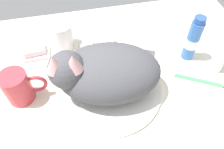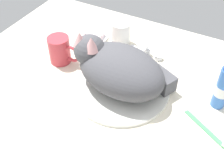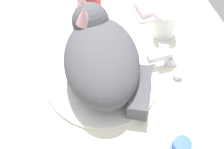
# 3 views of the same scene
# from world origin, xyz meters

# --- Properties ---
(ground_plane) EXTENTS (1.10, 0.83, 0.03)m
(ground_plane) POSITION_xyz_m (0.00, 0.00, -0.01)
(ground_plane) COLOR silver
(sink_basin) EXTENTS (0.30, 0.30, 0.01)m
(sink_basin) POSITION_xyz_m (0.00, 0.00, 0.01)
(sink_basin) COLOR silver
(sink_basin) RESTS_ON ground_plane
(faucet) EXTENTS (0.13, 0.09, 0.05)m
(faucet) POSITION_xyz_m (0.00, 0.18, 0.02)
(faucet) COLOR silver
(faucet) RESTS_ON ground_plane
(cat) EXTENTS (0.32, 0.23, 0.17)m
(cat) POSITION_xyz_m (-0.01, 0.00, 0.08)
(cat) COLOR #4C4C51
(cat) RESTS_ON sink_basin
(coffee_mug) EXTENTS (0.12, 0.07, 0.09)m
(coffee_mug) POSITION_xyz_m (-0.24, 0.03, 0.05)
(coffee_mug) COLOR #C63842
(coffee_mug) RESTS_ON ground_plane
(rinse_cup) EXTENTS (0.07, 0.07, 0.09)m
(rinse_cup) POSITION_xyz_m (-0.11, 0.22, 0.04)
(rinse_cup) COLOR white
(rinse_cup) RESTS_ON ground_plane
(soap_dish) EXTENTS (0.09, 0.06, 0.01)m
(soap_dish) POSITION_xyz_m (-0.21, 0.19, 0.01)
(soap_dish) COLOR white
(soap_dish) RESTS_ON ground_plane
(soap_bar) EXTENTS (0.07, 0.05, 0.02)m
(soap_bar) POSITION_xyz_m (-0.21, 0.19, 0.02)
(soap_bar) COLOR silver
(soap_bar) RESTS_ON soap_dish
(toothpaste_bottle) EXTENTS (0.04, 0.04, 0.15)m
(toothpaste_bottle) POSITION_xyz_m (0.28, 0.08, 0.07)
(toothpaste_bottle) COLOR #3870C6
(toothpaste_bottle) RESTS_ON ground_plane
(mouthwash_bottle) EXTENTS (0.04, 0.04, 0.14)m
(mouthwash_bottle) POSITION_xyz_m (0.34, 0.01, 0.06)
(mouthwash_bottle) COLOR white
(mouthwash_bottle) RESTS_ON ground_plane
(toothbrush) EXTENTS (0.14, 0.09, 0.02)m
(toothbrush) POSITION_xyz_m (0.28, -0.04, 0.01)
(toothbrush) COLOR #4CB266
(toothbrush) RESTS_ON ground_plane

